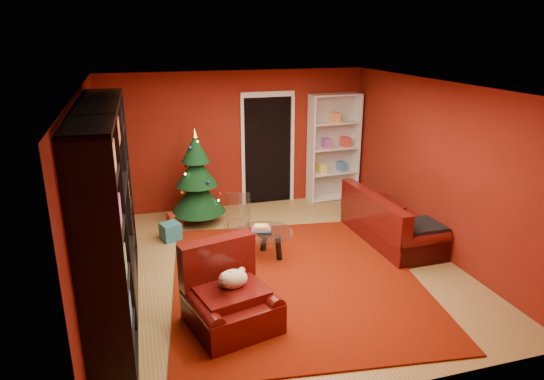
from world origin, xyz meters
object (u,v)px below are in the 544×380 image
object	(u,v)px
white_bookshelf	(334,148)
armchair	(232,297)
rug	(296,280)
gift_box_teal	(171,232)
sofa	(392,217)
acrylic_chair	(237,225)
christmas_tree	(197,178)
gift_box_red	(175,220)
dog	(233,279)
media_unit	(107,215)
coffee_table	(265,244)

from	to	relation	value
white_bookshelf	armchair	size ratio (longest dim) A/B	2.16
rug	gift_box_teal	distance (m)	2.42
rug	sofa	xyz separation A→B (m)	(1.93, 0.83, 0.41)
sofa	acrylic_chair	size ratio (longest dim) A/B	2.52
white_bookshelf	christmas_tree	bearing A→B (deg)	-172.05
gift_box_red	dog	bearing A→B (deg)	-83.46
gift_box_teal	sofa	size ratio (longest dim) A/B	0.15
christmas_tree	media_unit	bearing A→B (deg)	-118.05
gift_box_teal	dog	size ratio (longest dim) A/B	0.73
media_unit	dog	size ratio (longest dim) A/B	8.24
armchair	dog	size ratio (longest dim) A/B	2.53
christmas_tree	acrylic_chair	xyz separation A→B (m)	(0.44, -1.22, -0.45)
rug	armchair	bearing A→B (deg)	-142.12
christmas_tree	dog	size ratio (longest dim) A/B	4.32
coffee_table	armchair	bearing A→B (deg)	-117.55
rug	gift_box_teal	bearing A→B (deg)	129.24
media_unit	coffee_table	xyz separation A→B (m)	(2.14, 0.88, -1.04)
gift_box_teal	gift_box_red	distance (m)	0.58
armchair	sofa	xyz separation A→B (m)	(3.00, 1.67, 0.02)
dog	acrylic_chair	world-z (taller)	acrylic_chair
media_unit	sofa	world-z (taller)	media_unit
media_unit	coffee_table	distance (m)	2.53
christmas_tree	white_bookshelf	world-z (taller)	white_bookshelf
media_unit	coffee_table	world-z (taller)	media_unit
sofa	christmas_tree	bearing A→B (deg)	58.86
armchair	dog	world-z (taller)	armchair
media_unit	rug	bearing A→B (deg)	3.55
media_unit	acrylic_chair	size ratio (longest dim) A/B	4.26
gift_box_teal	rug	bearing A→B (deg)	-50.76
acrylic_chair	media_unit	bearing A→B (deg)	-125.47
media_unit	sofa	size ratio (longest dim) A/B	1.69
media_unit	dog	distance (m)	1.64
media_unit	sofa	bearing A→B (deg)	13.55
coffee_table	gift_box_teal	bearing A→B (deg)	140.24
christmas_tree	acrylic_chair	distance (m)	1.37
christmas_tree	gift_box_teal	world-z (taller)	christmas_tree
rug	media_unit	world-z (taller)	media_unit
dog	sofa	bearing A→B (deg)	14.39
gift_box_teal	gift_box_red	size ratio (longest dim) A/B	1.19
christmas_tree	dog	bearing A→B (deg)	-90.99
gift_box_teal	armchair	distance (m)	2.76
christmas_tree	armchair	bearing A→B (deg)	-91.60
white_bookshelf	coffee_table	world-z (taller)	white_bookshelf
media_unit	armchair	size ratio (longest dim) A/B	3.25
media_unit	gift_box_teal	size ratio (longest dim) A/B	11.31
media_unit	sofa	distance (m)	4.47
media_unit	white_bookshelf	world-z (taller)	media_unit
gift_box_red	armchair	distance (m)	3.30
armchair	dog	distance (m)	0.21
media_unit	dog	xyz separation A→B (m)	(1.33, -0.69, -0.67)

